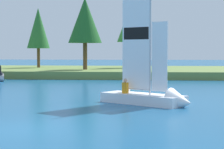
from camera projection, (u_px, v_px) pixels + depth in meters
The scene contains 6 objects.
ground_plane at pixel (28, 129), 15.05m from camera, with size 200.00×200.00×0.00m, color #195684.
shore_bank at pixel (109, 72), 46.60m from camera, with size 80.00×14.82×0.72m, color olive.
shoreline_tree_midleft at pixel (38, 28), 48.46m from camera, with size 2.53×2.53×6.62m.
shoreline_tree_centre at pixel (85, 21), 43.58m from camera, with size 3.37×3.37×7.19m.
shoreline_tree_midright at pixel (129, 26), 47.96m from camera, with size 2.60×2.60×6.35m.
sailboat at pixel (155, 95), 21.50m from camera, with size 4.87×4.01×6.90m.
Camera 1 is at (4.13, -14.63, 2.75)m, focal length 69.98 mm.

